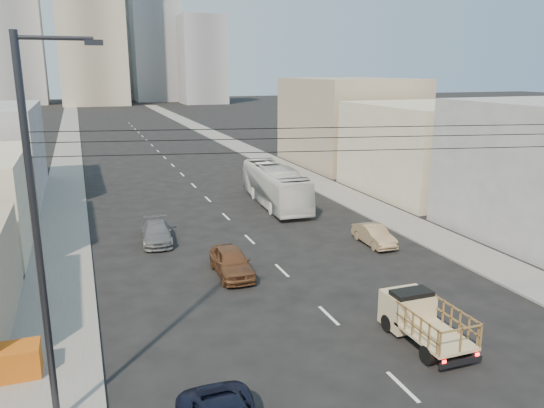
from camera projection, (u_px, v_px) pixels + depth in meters
sidewalk_left at (68, 147)px, 76.90m from camera, size 3.50×180.00×0.12m
sidewalk_right at (225, 140)px, 84.69m from camera, size 3.50×180.00×0.12m
lane_dashes at (169, 161)px, 65.33m from camera, size 0.15×104.00×0.01m
flatbed_pickup at (423, 317)px, 21.79m from camera, size 1.95×4.41×1.90m
city_bus at (275, 186)px, 44.00m from camera, size 3.45×11.83×3.25m
sedan_brown at (231, 262)px, 28.97m from camera, size 1.93×4.54×1.53m
sedan_tan at (374, 235)px, 34.09m from camera, size 1.43×3.90×1.27m
sedan_grey at (157, 233)px, 34.51m from camera, size 2.27×4.70×1.32m
streetlamp_left at (40, 231)px, 15.34m from camera, size 2.36×0.25×12.00m
overhead_wires at (430, 137)px, 16.22m from camera, size 23.01×5.02×0.72m
crate_stack at (14, 361)px, 19.23m from camera, size 1.80×1.20×1.14m
bldg_right_mid at (427, 149)px, 48.04m from camera, size 11.00×14.00×8.00m
bldg_right_far at (349, 122)px, 62.53m from camera, size 12.00×16.00×10.00m
high_rise_tower at (89, 6)px, 163.17m from camera, size 20.00×20.00×60.00m
midrise_ne at (156, 43)px, 186.59m from camera, size 16.00×16.00×40.00m
midrise_nw at (18, 50)px, 168.18m from camera, size 15.00×15.00×34.00m
midrise_back at (117, 39)px, 195.78m from camera, size 18.00×18.00×44.00m
midrise_east at (202, 60)px, 173.83m from camera, size 14.00×14.00×28.00m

